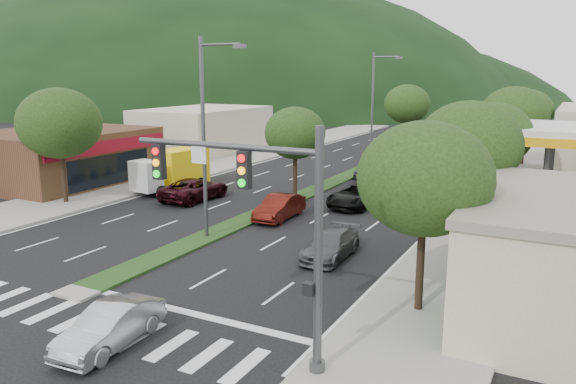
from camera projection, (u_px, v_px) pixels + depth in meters
The scene contains 29 objects.
ground at pixel (86, 290), 21.85m from camera, with size 160.00×160.00×0.00m, color black.
sidewalk_right at pixel (507, 197), 37.82m from camera, with size 5.00×90.00×0.15m, color gray.
sidewalk_left at pixel (199, 168), 49.38m from camera, with size 6.00×90.00×0.15m, color gray.
median at pixel (350, 175), 46.09m from camera, with size 1.60×56.00×0.12m, color #1B3413.
crosswalk at pixel (43, 309), 20.12m from camera, with size 19.00×2.20×0.01m, color silver.
traffic_signal at pixel (266, 209), 15.45m from camera, with size 6.12×0.40×7.00m.
shop_left at pixel (62, 156), 42.79m from camera, with size 10.15×12.00×4.00m.
bldg_left_far at pixel (204, 130), 59.43m from camera, with size 9.00×14.00×4.60m, color beige.
hill_far at pixel (187, 103), 153.40m from camera, with size 176.00×132.00×82.00m, color black.
tree_r_a at pixel (425, 179), 18.86m from camera, with size 4.60×4.60×6.63m.
tree_r_b at pixel (469, 145), 25.75m from camera, with size 4.80×4.80×6.94m.
tree_r_c at pixel (494, 135), 32.74m from camera, with size 4.40×4.40×6.48m.
tree_r_d at pixel (514, 116), 41.31m from camera, with size 5.00×5.00×7.17m.
tree_r_e at pixel (526, 111), 50.03m from camera, with size 4.60×4.60×6.71m.
tree_med_near at pixel (295, 133), 36.51m from camera, with size 4.00×4.00×6.02m.
tree_med_far at pixel (407, 104), 58.91m from camera, with size 4.80×4.80×6.94m.
tree_l_a at pixel (59, 123), 35.09m from camera, with size 5.20×5.20×7.25m.
streetlight_near at pixel (207, 129), 27.51m from camera, with size 2.60×0.25×10.00m.
streetlight_mid at pixel (375, 104), 49.17m from camera, with size 2.60×0.25×10.00m.
sedan_silver at pixel (110, 326), 17.30m from camera, with size 1.39×3.98×1.31m, color #ACAFB4.
suv_maroon at pixel (195, 189), 37.15m from camera, with size 2.44×5.29×1.47m, color black.
car_queue_a at pixel (374, 182), 40.02m from camera, with size 1.53×3.80×1.30m, color black.
car_queue_b at pixel (331, 245), 25.60m from camera, with size 1.72×4.23×1.23m, color #48494D.
car_queue_c at pixel (280, 207), 32.35m from camera, with size 1.48×4.25×1.40m, color #4F130D.
car_queue_d at pixel (357, 195), 35.38m from camera, with size 2.36×5.13×1.42m, color black.
car_queue_e at pixel (368, 169), 45.35m from camera, with size 1.60×3.99×1.36m, color #4E4D52.
car_queue_f at pixel (456, 165), 46.95m from camera, with size 1.84×4.53×1.32m, color black.
box_truck at pixel (174, 171), 40.08m from camera, with size 2.92×6.11×2.90m.
motorhome at pixel (477, 148), 46.74m from camera, with size 3.73×10.43×3.94m.
Camera 1 is at (16.51, -14.56, 8.35)m, focal length 35.00 mm.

